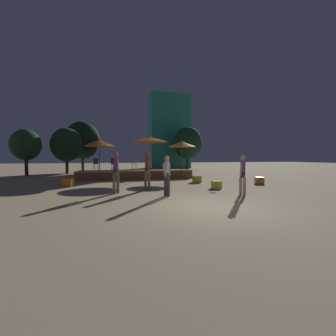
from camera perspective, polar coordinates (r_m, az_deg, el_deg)
The scene contains 23 objects.
ground_plane at distance 7.71m, azimuth 9.86°, elevation -9.57°, with size 120.00×120.00×0.00m, color tan.
wooden_deck at distance 17.74m, azimuth -8.37°, elevation -1.61°, with size 8.54×2.67×0.68m.
patio_umbrella_0 at distance 16.19m, azimuth -17.05°, elevation 6.10°, with size 2.09×2.09×2.93m.
patio_umbrella_1 at distance 16.68m, azimuth -4.57°, elevation 7.19°, with size 2.76×2.76×3.20m.
patio_umbrella_2 at distance 16.90m, azimuth 3.53°, elevation 6.04°, with size 2.10×2.10×2.90m.
cube_seat_0 at distance 14.81m, azimuth 7.33°, elevation -2.81°, with size 0.58×0.58×0.42m.
cube_seat_1 at distance 15.02m, azimuth 22.19°, elevation -2.94°, with size 0.59×0.59×0.41m.
cube_seat_2 at distance 13.78m, azimuth -24.09°, elevation -3.38°, with size 0.63×0.63×0.45m.
cube_seat_3 at distance 12.18m, azimuth 12.22°, elevation -4.14°, with size 0.46×0.46×0.38m.
person_0 at distance 11.31m, azimuth -5.29°, elevation -0.18°, with size 0.31×0.59×1.89m.
person_1 at distance 10.42m, azimuth -13.10°, elevation -0.57°, with size 0.30×0.54×1.87m.
person_2 at distance 9.40m, azimuth -0.29°, elevation -1.62°, with size 0.43×0.35×1.70m.
person_3 at distance 10.18m, azimuth 18.44°, elevation -1.35°, with size 0.44×0.32×1.72m.
bistro_chair_0 at distance 18.17m, azimuth -8.88°, elevation 1.39°, with size 0.41×0.41×0.90m.
bistro_chair_1 at distance 17.74m, azimuth -5.28°, elevation 1.38°, with size 0.45×0.45×0.90m.
bistro_chair_2 at distance 16.85m, azimuth -13.64°, elevation 1.25°, with size 0.43×0.43×0.90m.
bistro_chair_3 at distance 18.50m, azimuth -17.85°, elevation 1.32°, with size 0.42×0.42×0.90m.
frisbee_disc at distance 10.65m, azimuth 11.41°, elevation -6.06°, with size 0.26×0.26×0.03m.
background_tree_0 at distance 30.29m, azimuth 4.98°, elevation 6.39°, with size 3.82×3.82×5.68m.
background_tree_1 at distance 23.35m, azimuth -32.41°, elevation 4.98°, with size 2.49×2.49×4.11m.
background_tree_2 at distance 26.81m, azimuth -20.93°, elevation 6.56°, with size 3.77×3.77×5.59m.
background_tree_3 at distance 24.02m, azimuth -24.37°, elevation 5.37°, with size 2.97×2.97×4.49m.
distant_building at distance 34.57m, azimuth 0.17°, elevation 9.11°, with size 5.92×3.73×10.94m.
Camera 1 is at (-3.14, -6.84, 1.64)m, focal length 24.00 mm.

